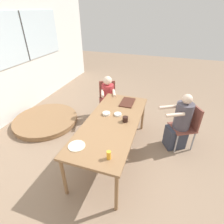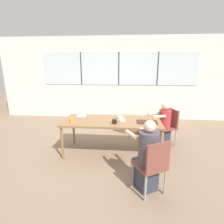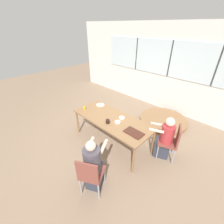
{
  "view_description": "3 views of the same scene",
  "coord_description": "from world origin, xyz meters",
  "views": [
    {
      "loc": [
        -2.26,
        -0.75,
        2.35
      ],
      "look_at": [
        0.0,
        0.0,
        0.91
      ],
      "focal_mm": 28.0,
      "sensor_mm": 36.0,
      "label": 1
    },
    {
      "loc": [
        0.3,
        -3.47,
        1.84
      ],
      "look_at": [
        0.0,
        0.0,
        0.91
      ],
      "focal_mm": 28.0,
      "sensor_mm": 36.0,
      "label": 2
    },
    {
      "loc": [
        2.12,
        -2.16,
        2.69
      ],
      "look_at": [
        0.0,
        0.0,
        0.91
      ],
      "focal_mm": 24.0,
      "sensor_mm": 36.0,
      "label": 3
    }
  ],
  "objects": [
    {
      "name": "ground_plane",
      "position": [
        0.0,
        0.0,
        0.0
      ],
      "size": [
        16.0,
        16.0,
        0.0
      ],
      "primitive_type": "plane",
      "color": "#8C725B"
    },
    {
      "name": "wall_back_with_windows",
      "position": [
        0.0,
        2.65,
        1.43
      ],
      "size": [
        8.4,
        0.08,
        2.8
      ],
      "color": "silver",
      "rests_on": "ground_plane"
    },
    {
      "name": "dining_table",
      "position": [
        0.0,
        0.0,
        0.68
      ],
      "size": [
        2.02,
        0.86,
        0.73
      ],
      "color": "olive",
      "rests_on": "ground_plane"
    },
    {
      "name": "chair_for_woman_green_shirt",
      "position": [
        0.7,
        -1.24,
        0.51
      ],
      "size": [
        0.54,
        0.54,
        0.86
      ],
      "rotation": [
        0.0,
        0.0,
        0.51
      ],
      "color": "brown",
      "rests_on": "ground_plane"
    },
    {
      "name": "chair_for_man_blue_shirt",
      "position": [
        1.31,
        0.55,
        0.51
      ],
      "size": [
        0.52,
        0.52,
        0.86
      ],
      "rotation": [
        0.0,
        0.0,
        -4.32
      ],
      "color": "brown",
      "rests_on": "ground_plane"
    },
    {
      "name": "person_woman_green_shirt",
      "position": [
        0.61,
        -1.1,
        0.5
      ],
      "size": [
        0.52,
        0.61,
        1.11
      ],
      "rotation": [
        0.0,
        0.0,
        0.51
      ],
      "color": "#333847",
      "rests_on": "ground_plane"
    },
    {
      "name": "person_man_blue_shirt",
      "position": [
        1.16,
        0.49,
        0.48
      ],
      "size": [
        0.57,
        0.45,
        1.05
      ],
      "rotation": [
        0.0,
        0.0,
        -4.32
      ],
      "color": "#333847",
      "rests_on": "ground_plane"
    },
    {
      "name": "food_tray_dark",
      "position": [
        0.72,
        -0.08,
        0.74
      ],
      "size": [
        0.4,
        0.24,
        0.02
      ],
      "color": "#472319",
      "rests_on": "dining_table"
    },
    {
      "name": "coffee_mug",
      "position": [
        0.07,
        -0.21,
        0.78
      ],
      "size": [
        0.1,
        0.09,
        0.09
      ],
      "color": "black",
      "rests_on": "dining_table"
    },
    {
      "name": "juice_glass",
      "position": [
        -0.79,
        -0.22,
        0.79
      ],
      "size": [
        0.06,
        0.06,
        0.12
      ],
      "color": "gold",
      "rests_on": "dining_table"
    },
    {
      "name": "bowl_white_shallow",
      "position": [
        0.17,
        0.16,
        0.75
      ],
      "size": [
        0.13,
        0.13,
        0.04
      ],
      "color": "silver",
      "rests_on": "dining_table"
    },
    {
      "name": "bowl_cereal",
      "position": [
        0.22,
        -0.04,
        0.75
      ],
      "size": [
        0.13,
        0.13,
        0.03
      ],
      "color": "white",
      "rests_on": "dining_table"
    },
    {
      "name": "plate_tortillas",
      "position": [
        -0.72,
        0.27,
        0.74
      ],
      "size": [
        0.23,
        0.23,
        0.01
      ],
      "color": "beige",
      "rests_on": "dining_table"
    },
    {
      "name": "folded_table_stack",
      "position": [
        0.5,
        1.81,
        0.06
      ],
      "size": [
        1.45,
        1.45,
        0.12
      ],
      "color": "olive",
      "rests_on": "ground_plane"
    }
  ]
}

